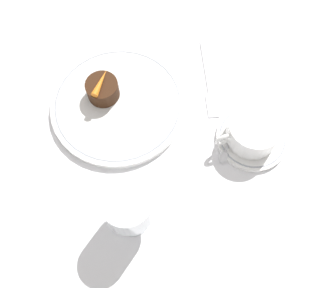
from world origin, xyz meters
TOP-DOWN VIEW (x-y plane):
  - ground_plane at (0.00, 0.00)m, footprint 3.00×3.00m
  - dinner_plate at (0.01, -0.02)m, footprint 0.26×0.26m
  - saucer at (-0.20, 0.12)m, footprint 0.13×0.13m
  - coffee_cup at (-0.20, 0.12)m, footprint 0.12×0.09m
  - spoon at (-0.16, 0.12)m, footprint 0.08×0.09m
  - wine_glass at (0.05, 0.20)m, footprint 0.08×0.08m
  - fork at (-0.17, -0.01)m, footprint 0.05×0.18m
  - dessert_cake at (0.03, -0.05)m, footprint 0.06×0.06m
  - carrot_garnish at (0.03, -0.05)m, footprint 0.05×0.05m

SIDE VIEW (x-z plane):
  - ground_plane at x=0.00m, z-range 0.00..0.00m
  - fork at x=-0.17m, z-range 0.00..0.01m
  - saucer at x=-0.20m, z-range 0.00..0.01m
  - dinner_plate at x=0.01m, z-range 0.00..0.02m
  - spoon at x=-0.16m, z-range 0.01..0.01m
  - dessert_cake at x=0.03m, z-range 0.01..0.05m
  - coffee_cup at x=-0.20m, z-range 0.01..0.06m
  - carrot_garnish at x=0.03m, z-range 0.05..0.06m
  - wine_glass at x=0.05m, z-range 0.02..0.14m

